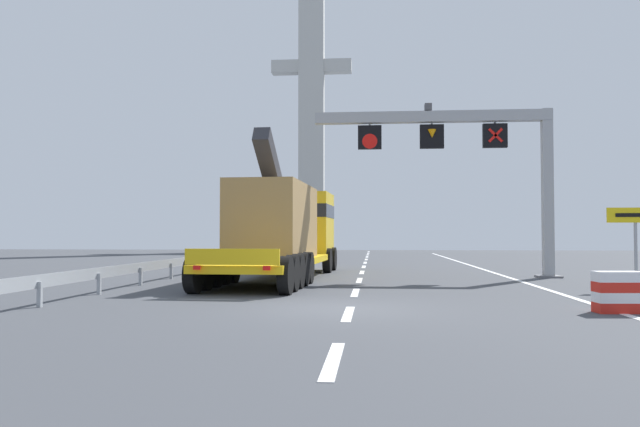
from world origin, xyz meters
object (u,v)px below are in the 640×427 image
object	(u,v)px
heavy_haul_truck_yellow	(287,228)
bridge_pylon_distant	(312,99)
crash_barrier_striped	(619,292)
overhead_lane_gantry	(467,145)
exit_sign_yellow	(636,226)

from	to	relation	value
heavy_haul_truck_yellow	bridge_pylon_distant	xyz separation A→B (m)	(-3.46, 44.60, 15.05)
heavy_haul_truck_yellow	crash_barrier_striped	xyz separation A→B (m)	(8.84, -10.81, -1.54)
overhead_lane_gantry	crash_barrier_striped	bearing A→B (deg)	-82.19
bridge_pylon_distant	overhead_lane_gantry	bearing A→B (deg)	-76.29
overhead_lane_gantry	crash_barrier_striped	world-z (taller)	overhead_lane_gantry
crash_barrier_striped	bridge_pylon_distant	distance (m)	59.13
exit_sign_yellow	crash_barrier_striped	world-z (taller)	exit_sign_yellow
crash_barrier_striped	bridge_pylon_distant	bearing A→B (deg)	102.51
overhead_lane_gantry	bridge_pylon_distant	distance (m)	46.74
heavy_haul_truck_yellow	crash_barrier_striped	distance (m)	14.05
overhead_lane_gantry	crash_barrier_striped	distance (m)	12.55
crash_barrier_striped	bridge_pylon_distant	size ratio (longest dim) A/B	0.03
exit_sign_yellow	crash_barrier_striped	bearing A→B (deg)	-114.96
heavy_haul_truck_yellow	bridge_pylon_distant	world-z (taller)	bridge_pylon_distant
heavy_haul_truck_yellow	crash_barrier_striped	size ratio (longest dim) A/B	13.63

